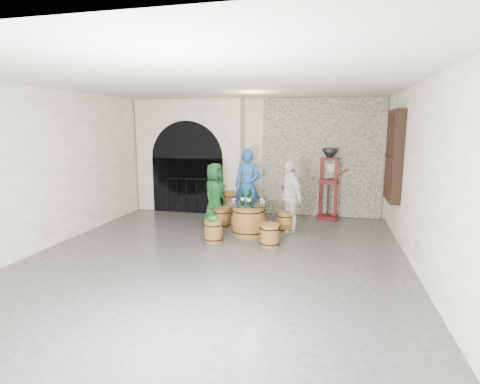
% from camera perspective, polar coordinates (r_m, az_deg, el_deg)
% --- Properties ---
extents(ground, '(8.00, 8.00, 0.00)m').
position_cam_1_polar(ground, '(7.12, -3.77, -10.07)').
color(ground, '#2F2F32').
rests_on(ground, ground).
extents(wall_back, '(8.00, 0.00, 8.00)m').
position_cam_1_polar(wall_back, '(10.61, 2.54, 5.42)').
color(wall_back, white).
rests_on(wall_back, ground).
extents(wall_front, '(8.00, 0.00, 8.00)m').
position_cam_1_polar(wall_front, '(3.23, -25.66, -6.09)').
color(wall_front, white).
rests_on(wall_front, ground).
extents(wall_left, '(0.00, 8.00, 8.00)m').
position_cam_1_polar(wall_left, '(8.47, -27.19, 3.18)').
color(wall_left, white).
rests_on(wall_left, ground).
extents(wall_right, '(0.00, 8.00, 8.00)m').
position_cam_1_polar(wall_right, '(6.62, 26.43, 1.64)').
color(wall_right, white).
rests_on(wall_right, ground).
extents(ceiling, '(8.00, 8.00, 0.00)m').
position_cam_1_polar(ceiling, '(6.74, -4.09, 16.43)').
color(ceiling, beige).
rests_on(ceiling, wall_back).
extents(stone_facing_panel, '(3.20, 0.12, 3.18)m').
position_cam_1_polar(stone_facing_panel, '(10.37, 12.33, 5.09)').
color(stone_facing_panel, '#AFA68B').
rests_on(stone_facing_panel, ground).
extents(arched_opening, '(3.10, 0.60, 3.19)m').
position_cam_1_polar(arched_opening, '(10.89, -7.64, 5.36)').
color(arched_opening, white).
rests_on(arched_opening, ground).
extents(shuttered_window, '(0.23, 1.10, 2.00)m').
position_cam_1_polar(shuttered_window, '(8.92, 22.39, 5.11)').
color(shuttered_window, black).
rests_on(shuttered_window, wall_right).
extents(barrel_table, '(0.95, 0.95, 0.73)m').
position_cam_1_polar(barrel_table, '(8.50, 1.29, -4.19)').
color(barrel_table, brown).
rests_on(barrel_table, ground).
extents(barrel_stool_left, '(0.42, 0.42, 0.48)m').
position_cam_1_polar(barrel_stool_left, '(9.18, -2.79, -3.94)').
color(barrel_stool_left, brown).
rests_on(barrel_stool_left, ground).
extents(barrel_stool_far, '(0.42, 0.42, 0.48)m').
position_cam_1_polar(barrel_stool_far, '(9.42, 1.21, -3.57)').
color(barrel_stool_far, brown).
rests_on(barrel_stool_far, ground).
extents(barrel_stool_right, '(0.42, 0.42, 0.48)m').
position_cam_1_polar(barrel_stool_right, '(8.85, 6.98, -4.52)').
color(barrel_stool_right, brown).
rests_on(barrel_stool_right, ground).
extents(barrel_stool_near_right, '(0.42, 0.42, 0.48)m').
position_cam_1_polar(barrel_stool_near_right, '(7.76, 4.56, -6.56)').
color(barrel_stool_near_right, brown).
rests_on(barrel_stool_near_right, ground).
extents(barrel_stool_near_left, '(0.42, 0.42, 0.48)m').
position_cam_1_polar(barrel_stool_near_left, '(8.04, -4.09, -5.96)').
color(barrel_stool_near_left, brown).
rests_on(barrel_stool_near_left, ground).
extents(green_cap, '(0.23, 0.19, 0.10)m').
position_cam_1_polar(green_cap, '(7.97, -4.09, -4.03)').
color(green_cap, '#0B8228').
rests_on(green_cap, barrel_stool_near_left).
extents(person_green, '(0.64, 0.85, 1.56)m').
position_cam_1_polar(person_green, '(9.26, -3.86, -0.38)').
color(person_green, '#12411C').
rests_on(person_green, ground).
extents(person_blue, '(0.69, 0.46, 1.88)m').
position_cam_1_polar(person_blue, '(9.62, 1.19, 0.99)').
color(person_blue, '#1B4E96').
rests_on(person_blue, ground).
extents(person_white, '(0.89, 1.04, 1.67)m').
position_cam_1_polar(person_white, '(8.76, 7.57, -0.67)').
color(person_white, white).
rests_on(person_white, ground).
extents(wine_bottle_left, '(0.08, 0.08, 0.32)m').
position_cam_1_polar(wine_bottle_left, '(8.41, 0.38, -0.84)').
color(wine_bottle_left, black).
rests_on(wine_bottle_left, barrel_table).
extents(wine_bottle_center, '(0.08, 0.08, 0.32)m').
position_cam_1_polar(wine_bottle_center, '(8.30, 1.40, -0.98)').
color(wine_bottle_center, black).
rests_on(wine_bottle_center, barrel_table).
extents(wine_bottle_right, '(0.08, 0.08, 0.32)m').
position_cam_1_polar(wine_bottle_right, '(8.56, 1.53, -0.65)').
color(wine_bottle_right, black).
rests_on(wine_bottle_right, barrel_table).
extents(tasting_glass_a, '(0.05, 0.05, 0.10)m').
position_cam_1_polar(tasting_glass_a, '(8.48, -1.02, -1.32)').
color(tasting_glass_a, '#AA6921').
rests_on(tasting_glass_a, barrel_table).
extents(tasting_glass_b, '(0.05, 0.05, 0.10)m').
position_cam_1_polar(tasting_glass_b, '(8.37, 3.23, -1.49)').
color(tasting_glass_b, '#AA6921').
rests_on(tasting_glass_b, barrel_table).
extents(tasting_glass_c, '(0.05, 0.05, 0.10)m').
position_cam_1_polar(tasting_glass_c, '(8.57, 0.93, -1.19)').
color(tasting_glass_c, '#AA6921').
rests_on(tasting_glass_c, barrel_table).
extents(tasting_glass_d, '(0.05, 0.05, 0.10)m').
position_cam_1_polar(tasting_glass_d, '(8.52, 3.41, -1.28)').
color(tasting_glass_d, '#AA6921').
rests_on(tasting_glass_d, barrel_table).
extents(tasting_glass_e, '(0.05, 0.05, 0.10)m').
position_cam_1_polar(tasting_glass_e, '(8.20, 3.67, -1.73)').
color(tasting_glass_e, '#AA6921').
rests_on(tasting_glass_e, barrel_table).
extents(tasting_glass_f, '(0.05, 0.05, 0.10)m').
position_cam_1_polar(tasting_glass_f, '(8.51, -0.78, -1.27)').
color(tasting_glass_f, '#AA6921').
rests_on(tasting_glass_f, barrel_table).
extents(side_barrel, '(0.52, 0.52, 0.69)m').
position_cam_1_polar(side_barrel, '(10.35, -1.24, -1.73)').
color(side_barrel, brown).
rests_on(side_barrel, ground).
extents(corking_press, '(0.79, 0.51, 1.88)m').
position_cam_1_polar(corking_press, '(10.07, 13.38, 2.01)').
color(corking_press, '#4F0D0F').
rests_on(corking_press, ground).
extents(control_box, '(0.18, 0.10, 0.22)m').
position_cam_1_polar(control_box, '(10.31, 13.66, 3.62)').
color(control_box, silver).
rests_on(control_box, wall_back).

